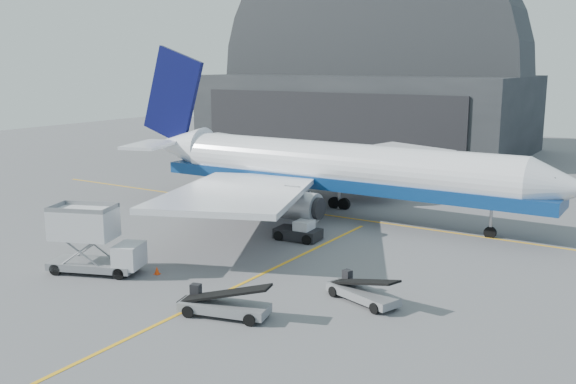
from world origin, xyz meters
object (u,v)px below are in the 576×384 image
Objects in this scene: catering_truck at (92,241)px; belt_loader_a at (224,305)px; airliner at (325,168)px; belt_loader_b at (362,292)px; pushback_tug at (299,232)px.

belt_loader_a is at bearing -27.31° from catering_truck.
airliner is 8.80× the size of belt_loader_b.
belt_loader_b is (12.84, -18.46, -3.83)m from airliner.
catering_truck is 16.31m from pushback_tug.
catering_truck reaches higher than belt_loader_a.
belt_loader_a is at bearing -73.56° from airliner.
catering_truck is 12.30m from belt_loader_a.
pushback_tug is at bearing -73.52° from airliner.
pushback_tug is at bearing 92.57° from belt_loader_a.
pushback_tug is at bearing 155.95° from belt_loader_b.
pushback_tug is (7.48, 14.40, -1.57)m from catering_truck.
catering_truck is at bearing -145.68° from belt_loader_b.
catering_truck is (-4.87, -23.23, -2.23)m from airliner.
airliner is 25.92m from belt_loader_a.
belt_loader_a reaches higher than pushback_tug.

